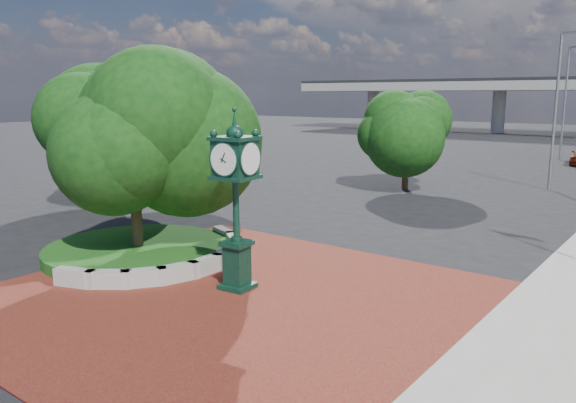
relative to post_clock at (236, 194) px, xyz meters
The scene contains 10 objects.
ground 2.74m from the post_clock, 62.35° to the left, with size 200.00×200.00×0.00m, color black.
plaza 2.78m from the post_clock, 73.96° to the right, with size 12.00×12.00×0.04m, color maroon.
planter_wall 3.53m from the post_clock, behind, with size 2.96×6.77×0.54m.
grass_bed 5.44m from the post_clock, behind, with size 6.10×6.10×0.40m, color #1D4112.
tree_planter 4.93m from the post_clock, behind, with size 5.20×5.20×6.33m.
tree_northwest 13.96m from the post_clock, 157.32° to the left, with size 5.60×5.60×6.93m.
tree_street 18.75m from the post_clock, 101.74° to the left, with size 4.40×4.40×5.45m.
post_clock is the anchor object (origin of this frame).
street_lamp_near 23.51m from the post_clock, 82.65° to the left, with size 1.94×0.51×8.71m.
street_lamp_far 39.67m from the post_clock, 89.88° to the left, with size 1.93×0.99×9.14m.
Camera 1 is at (10.02, -11.34, 5.35)m, focal length 35.00 mm.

